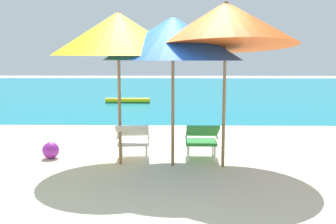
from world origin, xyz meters
name	(u,v)px	position (x,y,z in m)	size (l,w,h in m)	color
ground_plane	(170,121)	(0.00, 4.00, 0.00)	(40.00, 40.00, 0.00)	beige
ocean_band	(172,90)	(0.00, 12.34, 0.00)	(40.00, 18.00, 0.01)	teal
swim_buoy	(128,100)	(-1.57, 7.65, 0.10)	(0.18, 0.18, 1.60)	yellow
lounge_chair_left	(133,137)	(-0.57, 0.11, 0.40)	(0.59, 0.91, 0.68)	silver
lounge_chair_right	(202,137)	(0.57, 0.13, 0.40)	(0.56, 0.88, 0.68)	#338E3D
beach_umbrella_left	(118,34)	(-0.76, -0.09, 2.09)	(2.91, 2.91, 2.43)	olive
beach_umbrella_center	(173,38)	(0.09, -0.16, 2.02)	(2.47, 2.48, 2.38)	olive
beach_umbrella_right	(226,24)	(0.89, -0.22, 2.23)	(2.51, 2.55, 2.67)	olive
beach_ball	(51,150)	(-2.01, 0.23, 0.14)	(0.29, 0.29, 0.29)	purple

